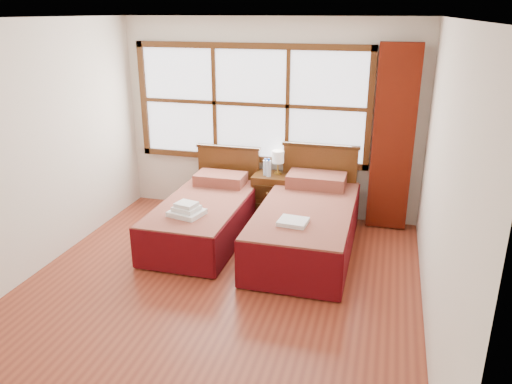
# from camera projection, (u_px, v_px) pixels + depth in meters

# --- Properties ---
(floor) EXTENTS (4.50, 4.50, 0.00)m
(floor) POSITION_uv_depth(u_px,v_px,m) (216.00, 292.00, 5.01)
(floor) COLOR brown
(floor) RESTS_ON ground
(ceiling) EXTENTS (4.50, 4.50, 0.00)m
(ceiling) POSITION_uv_depth(u_px,v_px,m) (207.00, 18.00, 4.12)
(ceiling) COLOR white
(ceiling) RESTS_ON wall_back
(wall_back) EXTENTS (4.00, 0.00, 4.00)m
(wall_back) POSITION_uv_depth(u_px,v_px,m) (270.00, 120.00, 6.61)
(wall_back) COLOR silver
(wall_back) RESTS_ON floor
(wall_left) EXTENTS (0.00, 4.50, 4.50)m
(wall_left) POSITION_uv_depth(u_px,v_px,m) (26.00, 153.00, 5.06)
(wall_left) COLOR silver
(wall_left) RESTS_ON floor
(wall_right) EXTENTS (0.00, 4.50, 4.50)m
(wall_right) POSITION_uv_depth(u_px,v_px,m) (442.00, 187.00, 4.08)
(wall_right) COLOR silver
(wall_right) RESTS_ON floor
(window) EXTENTS (3.16, 0.06, 1.56)m
(window) POSITION_uv_depth(u_px,v_px,m) (251.00, 104.00, 6.57)
(window) COLOR white
(window) RESTS_ON wall_back
(curtain) EXTENTS (0.50, 0.16, 2.30)m
(curtain) POSITION_uv_depth(u_px,v_px,m) (393.00, 139.00, 6.13)
(curtain) COLOR #611709
(curtain) RESTS_ON wall_back
(bed_left) EXTENTS (0.96, 1.98, 0.93)m
(bed_left) POSITION_uv_depth(u_px,v_px,m) (205.00, 216.00, 6.14)
(bed_left) COLOR #361D0B
(bed_left) RESTS_ON floor
(bed_right) EXTENTS (1.07, 2.09, 1.04)m
(bed_right) POSITION_uv_depth(u_px,v_px,m) (307.00, 224.00, 5.81)
(bed_right) COLOR #361D0B
(bed_right) RESTS_ON floor
(nightstand) EXTENTS (0.47, 0.46, 0.62)m
(nightstand) POSITION_uv_depth(u_px,v_px,m) (271.00, 196.00, 6.69)
(nightstand) COLOR #512D11
(nightstand) RESTS_ON floor
(towels_left) EXTENTS (0.42, 0.38, 0.15)m
(towels_left) POSITION_uv_depth(u_px,v_px,m) (187.00, 210.00, 5.58)
(towels_left) COLOR white
(towels_left) RESTS_ON bed_left
(towels_right) EXTENTS (0.32, 0.28, 0.05)m
(towels_right) POSITION_uv_depth(u_px,v_px,m) (293.00, 222.00, 5.22)
(towels_right) COLOR white
(towels_right) RESTS_ON bed_right
(lamp) EXTENTS (0.16, 0.16, 0.31)m
(lamp) POSITION_uv_depth(u_px,v_px,m) (278.00, 158.00, 6.54)
(lamp) COLOR gold
(lamp) RESTS_ON nightstand
(bottle_near) EXTENTS (0.06, 0.06, 0.23)m
(bottle_near) POSITION_uv_depth(u_px,v_px,m) (265.00, 168.00, 6.52)
(bottle_near) COLOR silver
(bottle_near) RESTS_ON nightstand
(bottle_far) EXTENTS (0.06, 0.06, 0.24)m
(bottle_far) POSITION_uv_depth(u_px,v_px,m) (269.00, 168.00, 6.47)
(bottle_far) COLOR silver
(bottle_far) RESTS_ON nightstand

